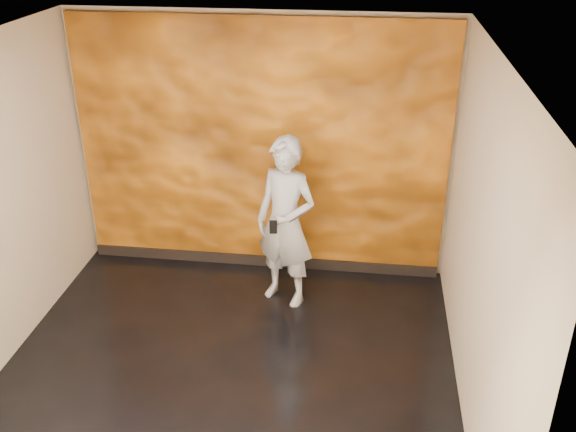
% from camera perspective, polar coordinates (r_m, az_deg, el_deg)
% --- Properties ---
extents(room, '(4.02, 4.02, 2.81)m').
position_cam_1_polar(room, '(5.02, -6.24, -1.78)').
color(room, black).
rests_on(room, ground).
extents(feature_wall, '(3.90, 0.06, 2.75)m').
position_cam_1_polar(feature_wall, '(6.78, -2.45, 5.88)').
color(feature_wall, orange).
rests_on(feature_wall, ground).
extents(baseboard, '(3.90, 0.04, 0.12)m').
position_cam_1_polar(baseboard, '(7.31, -2.30, -3.95)').
color(baseboard, black).
rests_on(baseboard, ground).
extents(man, '(0.76, 0.65, 1.76)m').
position_cam_1_polar(man, '(6.33, -0.20, -0.61)').
color(man, '#8D909C').
rests_on(man, ground).
extents(phone, '(0.08, 0.02, 0.14)m').
position_cam_1_polar(phone, '(6.10, -1.32, -0.98)').
color(phone, black).
rests_on(phone, man).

